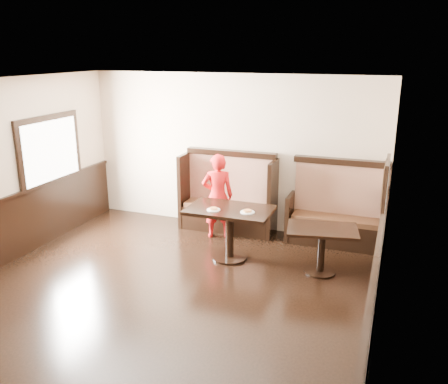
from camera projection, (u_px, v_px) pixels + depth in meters
The scene contains 9 objects.
ground at pixel (138, 319), 5.85m from camera, with size 7.00×7.00×0.00m, color black.
room_shell at pixel (126, 257), 6.01m from camera, with size 7.00×7.00×7.00m.
booth_main at pixel (229, 201), 8.65m from camera, with size 1.75×0.72×1.45m.
booth_neighbor at pixel (337, 216), 8.01m from camera, with size 1.65×0.72×1.45m.
table_main at pixel (230, 220), 7.37m from camera, with size 1.31×0.82×0.83m.
table_neighbor at pixel (322, 239), 6.92m from camera, with size 1.11×0.83×0.70m.
child at pixel (218, 196), 8.21m from camera, with size 0.55×0.36×1.50m, color red.
pizza_plate_left at pixel (214, 209), 7.23m from camera, with size 0.21×0.21×0.04m.
pizza_plate_right at pixel (247, 212), 7.13m from camera, with size 0.22×0.22×0.04m.
Camera 1 is at (2.79, -4.45, 3.19)m, focal length 38.00 mm.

